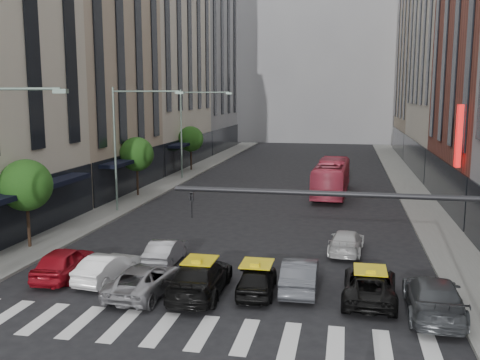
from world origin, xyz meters
The scene contains 26 objects.
ground centered at (0.00, 0.00, 0.00)m, with size 160.00×160.00×0.00m, color black.
sidewalk_left centered at (-11.50, 30.00, 0.07)m, with size 3.00×96.00×0.15m, color slate.
sidewalk_right centered at (11.50, 30.00, 0.07)m, with size 3.00×96.00×0.15m, color slate.
building_left_b centered at (-17.00, 28.00, 12.00)m, with size 8.00×16.00×24.00m, color tan.
building_left_c centered at (-17.00, 46.00, 18.00)m, with size 8.00×20.00×36.00m, color beige.
building_left_d centered at (-17.00, 65.00, 15.00)m, with size 8.00×18.00×30.00m, color gray.
building_right_d centered at (17.00, 65.00, 14.00)m, with size 8.00×18.00×28.00m, color tan.
building_far centered at (0.00, 85.00, 18.00)m, with size 30.00×10.00×36.00m, color gray.
tree_near centered at (-11.80, 10.00, 3.65)m, with size 2.88×2.88×4.95m.
tree_mid centered at (-11.80, 26.00, 3.65)m, with size 2.88×2.88×4.95m.
tree_far centered at (-11.80, 42.00, 3.65)m, with size 2.88×2.88×4.95m.
streetlamp_mid centered at (-10.04, 20.00, 5.90)m, with size 5.38×0.25×9.00m.
streetlamp_far centered at (-10.04, 36.00, 5.90)m, with size 5.38×0.25×9.00m.
traffic_signal centered at (7.69, -1.00, 4.47)m, with size 10.10×0.20×6.00m.
liberty_sign centered at (12.60, 20.00, 6.00)m, with size 0.30×0.70×4.00m.
car_red centered at (-7.44, 6.04, 0.74)m, with size 1.74×4.32×1.47m, color maroon.
car_white_front centered at (-5.20, 6.01, 0.65)m, with size 1.38×3.94×1.30m, color white.
car_silver centered at (-2.90, 4.74, 0.65)m, with size 2.16×4.69×1.30m, color gray.
taxi_left centered at (-0.50, 5.17, 0.76)m, with size 2.14×5.26×1.53m, color black.
taxi_center centered at (1.90, 5.75, 0.67)m, with size 1.59×3.94×1.34m, color black.
car_grey_mid centered at (3.71, 6.56, 0.72)m, with size 1.52×4.36×1.44m, color #46494F.
taxi_right centered at (6.70, 5.93, 0.66)m, with size 2.18×4.73×1.31m, color black.
car_grey_curb centered at (9.11, 4.86, 0.76)m, with size 2.13×5.24×1.52m, color #3A3D41.
car_row2_left centered at (-3.40, 9.08, 0.64)m, with size 1.35×3.88×1.28m, color #9D9DA2.
car_row2_right centered at (5.72, 12.78, 0.62)m, with size 1.75×4.30×1.25m, color beige.
bus centered at (4.38, 30.10, 1.51)m, with size 2.53×10.82×3.01m, color #C73A53.
Camera 1 is at (5.55, -16.28, 8.60)m, focal length 40.00 mm.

